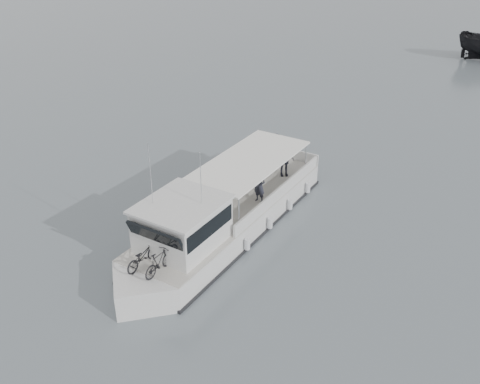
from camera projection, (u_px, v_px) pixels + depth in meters
ground at (188, 252)px, 22.34m from camera, size 1400.00×1400.00×0.00m
tour_boat at (217, 221)px, 22.79m from camera, size 13.08×7.03×5.58m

